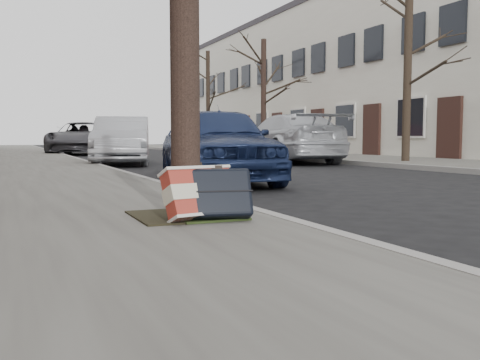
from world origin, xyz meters
name	(u,v)px	position (x,y,z in m)	size (l,w,h in m)	color
ground	(469,236)	(0.00, 0.00, 0.00)	(120.00, 120.00, 0.00)	black
far_sidewalk	(315,156)	(7.80, 15.00, 0.06)	(4.00, 70.00, 0.12)	slate
house_far	(407,75)	(13.15, 16.00, 3.60)	(6.70, 40.00, 7.20)	beige
dirt_patch	(185,215)	(-2.00, 1.20, 0.13)	(0.85, 0.85, 0.01)	black
suitcase_red	(200,194)	(-1.97, 0.89, 0.34)	(0.57, 0.16, 0.41)	maroon
suitcase_navy	(216,194)	(-1.85, 0.85, 0.34)	(0.56, 0.18, 0.40)	black
car_near_front	(217,144)	(0.03, 5.67, 0.68)	(1.61, 4.01, 1.37)	#172348
car_near_mid	(122,140)	(-0.24, 12.67, 0.71)	(1.50, 4.30, 1.42)	#B2B5BB
car_near_back	(82,138)	(-0.09, 22.89, 0.76)	(2.53, 5.49, 1.53)	#38383C
car_far_front	(287,139)	(4.76, 11.72, 0.75)	(2.10, 5.16, 1.50)	#B3B6BC
car_far_back	(220,139)	(4.85, 17.71, 0.75)	(1.77, 4.40, 1.50)	maroon
tree_far_a	(408,63)	(7.20, 9.09, 2.92)	(0.23, 0.23, 5.59)	black
tree_far_b	(264,96)	(7.20, 18.42, 2.63)	(0.24, 0.24, 5.01)	black
tree_far_c	(208,100)	(7.20, 25.56, 2.89)	(0.23, 0.23, 5.54)	black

